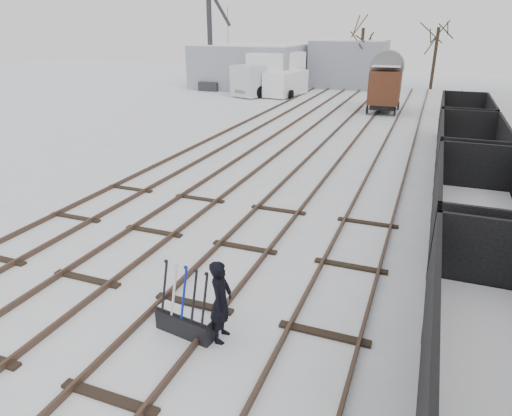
{
  "coord_description": "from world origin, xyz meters",
  "views": [
    {
      "loc": [
        4.47,
        -7.65,
        5.91
      ],
      "look_at": [
        0.27,
        3.2,
        1.2
      ],
      "focal_mm": 32.0,
      "sensor_mm": 36.0,
      "label": 1
    }
  ],
  "objects_px": {
    "freight_wagon_a": "(504,384)",
    "box_van_wagon": "(386,85)",
    "ground_frame": "(186,321)",
    "worker": "(221,301)",
    "panel_van": "(286,83)",
    "crane": "(212,63)",
    "lorry": "(270,73)"
  },
  "relations": [
    {
      "from": "worker",
      "to": "panel_van",
      "type": "distance_m",
      "value": 33.48
    },
    {
      "from": "freight_wagon_a",
      "to": "worker",
      "type": "bearing_deg",
      "value": 173.79
    },
    {
      "from": "lorry",
      "to": "panel_van",
      "type": "xyz_separation_m",
      "value": [
        1.74,
        -0.76,
        -0.72
      ]
    },
    {
      "from": "worker",
      "to": "freight_wagon_a",
      "type": "distance_m",
      "value": 4.94
    },
    {
      "from": "box_van_wagon",
      "to": "ground_frame",
      "type": "bearing_deg",
      "value": -94.11
    },
    {
      "from": "worker",
      "to": "box_van_wagon",
      "type": "xyz_separation_m",
      "value": [
        -0.04,
        27.52,
        1.04
      ]
    },
    {
      "from": "ground_frame",
      "to": "worker",
      "type": "relative_size",
      "value": 0.85
    },
    {
      "from": "ground_frame",
      "to": "panel_van",
      "type": "height_order",
      "value": "panel_van"
    },
    {
      "from": "freight_wagon_a",
      "to": "crane",
      "type": "xyz_separation_m",
      "value": [
        -21.62,
        34.12,
        1.59
      ]
    },
    {
      "from": "worker",
      "to": "lorry",
      "type": "bearing_deg",
      "value": 11.47
    },
    {
      "from": "worker",
      "to": "ground_frame",
      "type": "bearing_deg",
      "value": 91.14
    },
    {
      "from": "worker",
      "to": "box_van_wagon",
      "type": "height_order",
      "value": "box_van_wagon"
    },
    {
      "from": "ground_frame",
      "to": "freight_wagon_a",
      "type": "height_order",
      "value": "freight_wagon_a"
    },
    {
      "from": "box_van_wagon",
      "to": "crane",
      "type": "bearing_deg",
      "value": 157.35
    },
    {
      "from": "ground_frame",
      "to": "worker",
      "type": "distance_m",
      "value": 0.96
    },
    {
      "from": "freight_wagon_a",
      "to": "box_van_wagon",
      "type": "xyz_separation_m",
      "value": [
        -4.95,
        28.05,
        0.99
      ]
    },
    {
      "from": "freight_wagon_a",
      "to": "lorry",
      "type": "height_order",
      "value": "lorry"
    },
    {
      "from": "crane",
      "to": "box_van_wagon",
      "type": "bearing_deg",
      "value": -20.51
    },
    {
      "from": "crane",
      "to": "worker",
      "type": "bearing_deg",
      "value": -64.04
    },
    {
      "from": "ground_frame",
      "to": "worker",
      "type": "height_order",
      "value": "worker"
    },
    {
      "from": "lorry",
      "to": "crane",
      "type": "height_order",
      "value": "crane"
    },
    {
      "from": "freight_wagon_a",
      "to": "lorry",
      "type": "bearing_deg",
      "value": 114.91
    },
    {
      "from": "worker",
      "to": "box_van_wagon",
      "type": "bearing_deg",
      "value": -6.37
    },
    {
      "from": "worker",
      "to": "crane",
      "type": "height_order",
      "value": "crane"
    },
    {
      "from": "box_van_wagon",
      "to": "lorry",
      "type": "relative_size",
      "value": 0.54
    },
    {
      "from": "ground_frame",
      "to": "worker",
      "type": "bearing_deg",
      "value": 16.5
    },
    {
      "from": "ground_frame",
      "to": "freight_wagon_a",
      "type": "xyz_separation_m",
      "value": [
        5.66,
        -0.43,
        0.64
      ]
    },
    {
      "from": "ground_frame",
      "to": "lorry",
      "type": "height_order",
      "value": "lorry"
    },
    {
      "from": "freight_wagon_a",
      "to": "box_van_wagon",
      "type": "height_order",
      "value": "box_van_wagon"
    },
    {
      "from": "ground_frame",
      "to": "lorry",
      "type": "bearing_deg",
      "value": 115.6
    },
    {
      "from": "lorry",
      "to": "panel_van",
      "type": "bearing_deg",
      "value": -2.26
    },
    {
      "from": "ground_frame",
      "to": "worker",
      "type": "xyz_separation_m",
      "value": [
        0.75,
        0.1,
        0.59
      ]
    }
  ]
}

